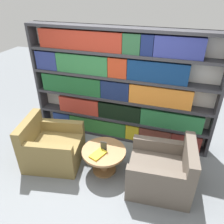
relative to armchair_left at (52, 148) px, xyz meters
name	(u,v)px	position (x,y,z in m)	size (l,w,h in m)	color
ground_plane	(95,183)	(0.90, -0.26, -0.29)	(14.00, 14.00, 0.00)	slate
bookshelf	(118,89)	(0.88, 1.08, 0.78)	(3.43, 0.30, 2.15)	silver
armchair_left	(52,148)	(0.00, 0.00, 0.00)	(1.05, 0.97, 0.82)	olive
armchair_right	(162,172)	(1.89, 0.01, 0.00)	(0.98, 0.88, 0.82)	brown
coffee_table	(104,156)	(0.94, 0.05, 0.02)	(0.71, 0.71, 0.43)	olive
table_sign	(104,147)	(0.94, 0.05, 0.22)	(0.10, 0.06, 0.17)	black
stray_book	(98,154)	(0.90, -0.08, 0.16)	(0.24, 0.30, 0.03)	gold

